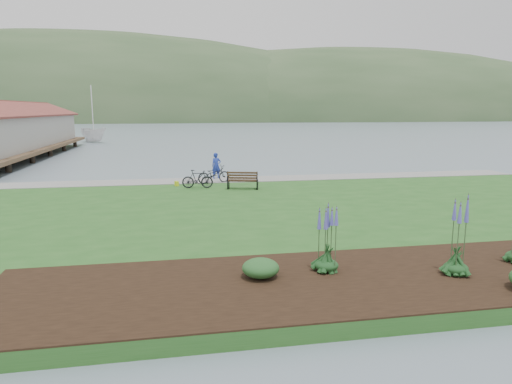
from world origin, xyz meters
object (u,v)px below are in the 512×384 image
(bicycle_a, at_px, (214,174))
(sailboat, at_px, (94,143))
(person, at_px, (216,164))
(park_bench, at_px, (243,180))

(bicycle_a, relative_size, sailboat, 0.08)
(person, height_order, sailboat, sailboat)
(bicycle_a, bearing_deg, park_bench, -167.69)
(park_bench, xyz_separation_m, sailboat, (-14.35, 43.70, -0.89))
(bicycle_a, bearing_deg, person, -27.55)
(person, bearing_deg, sailboat, 93.00)
(park_bench, height_order, sailboat, sailboat)
(person, relative_size, sailboat, 0.07)
(person, bearing_deg, bicycle_a, -116.22)
(park_bench, relative_size, person, 0.92)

